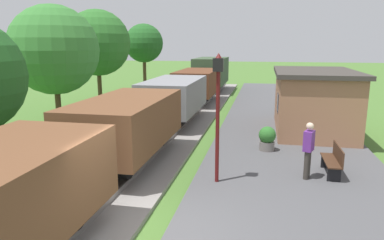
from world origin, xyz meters
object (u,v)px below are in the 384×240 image
Objects in this scene: station_hut at (313,100)px; potted_planter at (267,138)px; lamp_post_near at (218,95)px; tree_trackside_far at (54,50)px; tree_field_left at (97,43)px; freight_train at (177,95)px; bench_near_hut at (334,160)px; person_waiting at (308,148)px; tree_field_distant at (144,43)px.

potted_planter is at bearing -119.08° from station_hut.
lamp_post_near is 10.97m from tree_trackside_far.
tree_trackside_far is 6.15m from tree_field_left.
lamp_post_near reaches higher than freight_train.
bench_near_hut is 1.07m from person_waiting.
station_hut reaches higher than freight_train.
person_waiting is (-0.89, -6.35, -0.47)m from station_hut.
person_waiting is at bearing -58.38° from tree_field_distant.
tree_field_left is at bearing 149.94° from freight_train.
tree_field_distant is at bearing 82.12° from tree_field_left.
tree_field_distant is at bearing 135.52° from station_hut.
freight_train is at bearing -62.50° from tree_field_distant.
potted_planter is (-1.98, 2.19, 0.00)m from bench_near_hut.
bench_near_hut is at bearing -48.13° from freight_train.
potted_planter is at bearing -44.26° from person_waiting.
lamp_post_near is (-3.42, -1.27, 2.08)m from bench_near_hut.
person_waiting is 17.12m from tree_field_left.
station_hut reaches higher than bench_near_hut.
lamp_post_near reaches higher than station_hut.
person_waiting is (-0.82, -0.50, 0.46)m from bench_near_hut.
station_hut is 1.57× the size of lamp_post_near.
tree_trackside_far is (-10.36, 2.84, 3.16)m from potted_planter.
tree_field_distant is at bearing 124.19° from bench_near_hut.
freight_train is 9.97m from person_waiting.
freight_train reaches higher than person_waiting.
bench_near_hut is at bearing -40.60° from tree_field_left.
bench_near_hut is at bearing -90.59° from station_hut.
station_hut is 3.87× the size of bench_near_hut.
freight_train is 7.18m from potted_planter.
tree_field_left reaches higher than bench_near_hut.
tree_trackside_far is at bearing 157.79° from bench_near_hut.
freight_train is 21.73× the size of bench_near_hut.
tree_field_left reaches higher than tree_trackside_far.
lamp_post_near is 20.97m from tree_field_distant.
lamp_post_near is at bearing 39.14° from person_waiting.
lamp_post_near is 0.61× the size of tree_trackside_far.
station_hut is at bearing -13.74° from freight_train.
tree_field_left is (-13.00, 11.14, 3.52)m from bench_near_hut.
lamp_post_near is at bearing -65.57° from tree_field_distant.
station_hut is at bearing 63.95° from lamp_post_near.
tree_field_distant reaches higher than bench_near_hut.
freight_train is at bearing -31.02° from person_waiting.
person_waiting is at bearing 16.58° from lamp_post_near.
tree_field_left reaches higher than freight_train.
potted_planter is at bearing -39.08° from tree_field_left.
tree_trackside_far reaches higher than person_waiting.
potted_planter is (-2.04, -3.66, -0.93)m from station_hut.
potted_planter is at bearing -57.05° from tree_field_distant.
freight_train reaches higher than bench_near_hut.
tree_trackside_far is 0.95× the size of tree_field_left.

